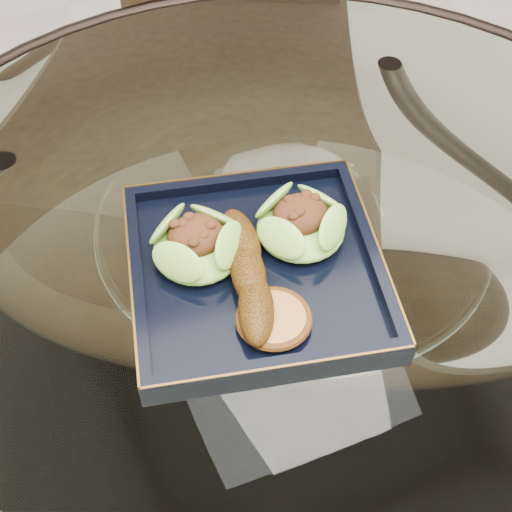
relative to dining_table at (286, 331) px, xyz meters
name	(u,v)px	position (x,y,z in m)	size (l,w,h in m)	color
ground	(276,500)	(0.00, 0.00, -0.60)	(4.00, 4.00, 0.00)	beige
dining_table	(286,331)	(0.00, 0.00, 0.00)	(1.13, 1.13, 0.77)	white
dining_chair	(226,123)	(0.10, 0.52, -0.08)	(0.53, 0.53, 0.92)	#311F10
navy_plate	(256,273)	(-0.05, -0.02, 0.17)	(0.27, 0.27, 0.02)	black
lettuce_wrap_left	(197,246)	(-0.10, 0.02, 0.20)	(0.10, 0.10, 0.04)	#6CAD32
lettuce_wrap_right	(301,225)	(0.01, 0.00, 0.20)	(0.10, 0.10, 0.04)	#65AD32
roasted_plantain	(248,273)	(-0.07, -0.04, 0.20)	(0.17, 0.04, 0.03)	#563009
crumb_patty	(274,320)	(-0.06, -0.10, 0.19)	(0.07, 0.07, 0.01)	#C07740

